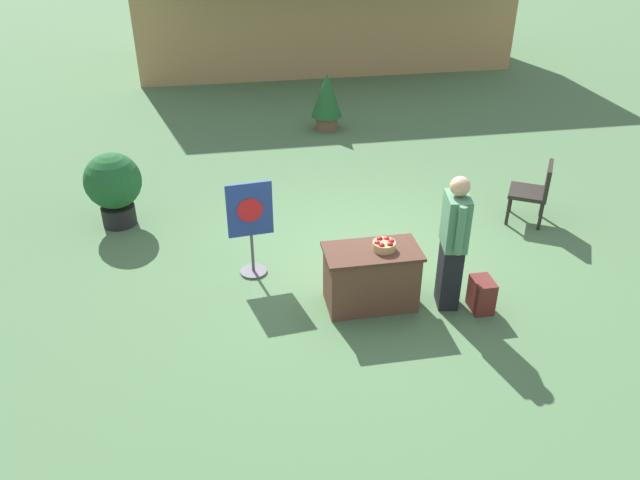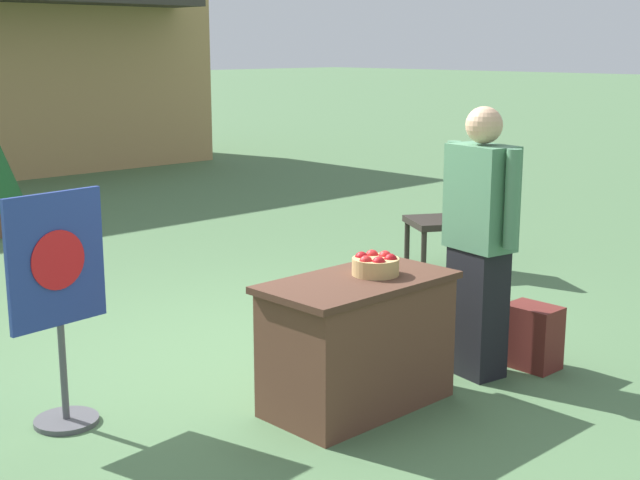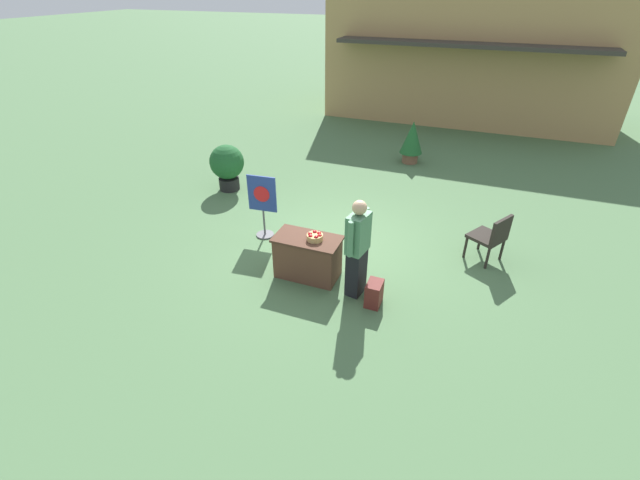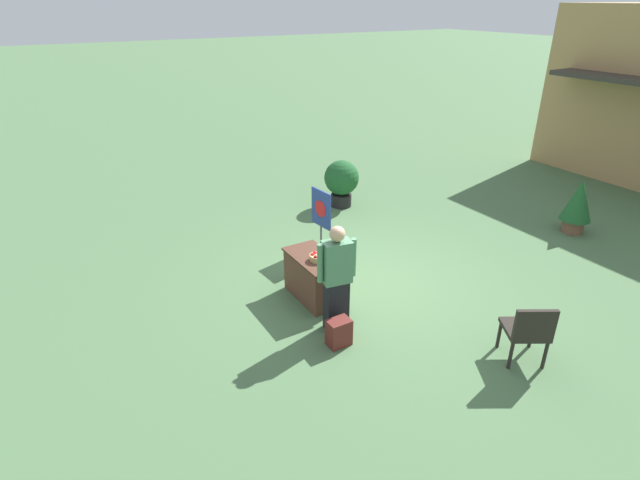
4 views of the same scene
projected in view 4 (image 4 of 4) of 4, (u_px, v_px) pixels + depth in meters
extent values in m
plane|color=#4C7047|center=(369.00, 284.00, 8.91)|extent=(120.00, 120.00, 0.00)
cube|color=brown|center=(314.00, 278.00, 8.36)|extent=(1.08, 0.58, 0.73)
cube|color=#492C20|center=(314.00, 258.00, 8.19)|extent=(1.15, 0.62, 0.04)
cylinder|color=tan|center=(318.00, 258.00, 8.05)|extent=(0.28, 0.28, 0.10)
sphere|color=red|center=(321.00, 258.00, 7.97)|extent=(0.08, 0.08, 0.08)
sphere|color=red|center=(323.00, 256.00, 8.03)|extent=(0.08, 0.08, 0.08)
sphere|color=#A30F14|center=(321.00, 253.00, 8.10)|extent=(0.08, 0.08, 0.08)
sphere|color=red|center=(315.00, 253.00, 8.10)|extent=(0.08, 0.08, 0.08)
sphere|color=red|center=(313.00, 255.00, 8.04)|extent=(0.08, 0.08, 0.08)
sphere|color=#A30F14|center=(316.00, 258.00, 7.96)|extent=(0.08, 0.08, 0.08)
cube|color=black|center=(336.00, 305.00, 7.55)|extent=(0.29, 0.38, 0.83)
cube|color=#4C7F5B|center=(337.00, 262.00, 7.22)|extent=(0.33, 0.46, 0.65)
sphere|color=tan|center=(337.00, 234.00, 7.03)|extent=(0.23, 0.23, 0.23)
cylinder|color=#4C7F5B|center=(320.00, 263.00, 7.13)|extent=(0.09, 0.09, 0.60)
cylinder|color=#4C7F5B|center=(353.00, 257.00, 7.30)|extent=(0.09, 0.09, 0.60)
cube|color=maroon|center=(339.00, 332.00, 7.27)|extent=(0.24, 0.34, 0.42)
cylinder|color=#4C4C51|center=(321.00, 252.00, 10.01)|extent=(0.36, 0.36, 0.03)
cylinder|color=#4C4C51|center=(321.00, 239.00, 9.89)|extent=(0.04, 0.04, 0.55)
cube|color=navy|center=(321.00, 209.00, 9.60)|extent=(0.59, 0.09, 0.74)
cylinder|color=red|center=(320.00, 209.00, 9.59)|extent=(0.33, 0.04, 0.33)
cylinder|color=#28231E|center=(499.00, 334.00, 7.21)|extent=(0.05, 0.05, 0.44)
cylinder|color=#28231E|center=(532.00, 334.00, 7.21)|extent=(0.05, 0.05, 0.44)
cylinder|color=#28231E|center=(511.00, 355.00, 6.79)|extent=(0.05, 0.05, 0.44)
cylinder|color=#28231E|center=(545.00, 355.00, 6.79)|extent=(0.05, 0.05, 0.44)
cube|color=#28231E|center=(525.00, 330.00, 6.89)|extent=(0.75, 0.75, 0.06)
cube|color=#28231E|center=(535.00, 325.00, 6.56)|extent=(0.33, 0.50, 0.45)
cylinder|color=black|center=(341.00, 200.00, 12.20)|extent=(0.50, 0.50, 0.30)
sphere|color=#1E5628|center=(342.00, 178.00, 11.96)|extent=(0.84, 0.84, 0.84)
cylinder|color=brown|center=(573.00, 226.00, 10.84)|extent=(0.44, 0.44, 0.29)
cone|color=#1E5628|center=(579.00, 200.00, 10.58)|extent=(0.64, 0.64, 0.90)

